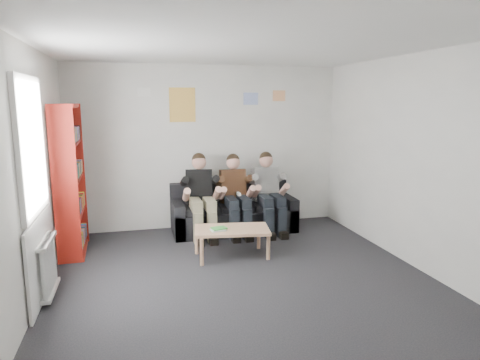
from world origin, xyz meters
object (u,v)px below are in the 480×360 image
at_px(person_right, 269,193).
at_px(person_middle, 236,195).
at_px(coffee_table, 232,232).
at_px(bookshelf, 70,180).
at_px(sofa, 233,214).
at_px(person_left, 201,197).

bearing_deg(person_right, person_middle, 178.37).
bearing_deg(coffee_table, person_right, 49.95).
height_order(coffee_table, person_middle, person_middle).
relative_size(bookshelf, person_right, 1.60).
distance_m(sofa, person_right, 0.69).
bearing_deg(sofa, coffee_table, -104.03).
bearing_deg(sofa, bookshelf, -168.80).
xyz_separation_m(coffee_table, person_middle, (0.30, 1.02, 0.27)).
relative_size(coffee_table, person_right, 0.78).
relative_size(bookshelf, person_middle, 1.62).
distance_m(person_left, person_middle, 0.56).
height_order(bookshelf, coffee_table, bookshelf).
xyz_separation_m(sofa, bookshelf, (-2.42, -0.48, 0.76)).
xyz_separation_m(bookshelf, coffee_table, (2.11, -0.73, -0.68)).
xyz_separation_m(sofa, person_right, (0.56, -0.19, 0.36)).
bearing_deg(person_right, person_left, 178.45).
distance_m(bookshelf, person_left, 1.93).
bearing_deg(bookshelf, person_left, 6.54).
relative_size(coffee_table, person_left, 0.77).
distance_m(sofa, coffee_table, 1.25).
distance_m(bookshelf, person_right, 3.01).
bearing_deg(sofa, person_left, -160.91).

